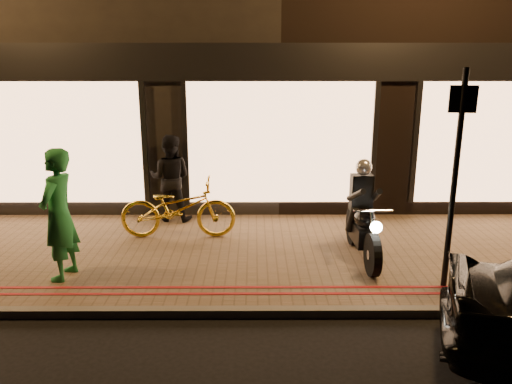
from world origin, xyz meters
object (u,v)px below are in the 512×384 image
Objects in this scene: motorcycle at (363,221)px; person_green at (59,215)px; sign_post at (456,170)px; bicycle_gold at (178,208)px.

person_green reaches higher than motorcycle.
motorcycle is 4.57m from person_green.
motorcycle is at bearing 107.54° from person_green.
sign_post is 5.51m from person_green.
sign_post reaches higher than motorcycle.
bicycle_gold is (-3.07, 0.97, -0.08)m from motorcycle.
motorcycle is 0.96× the size of bicycle_gold.
sign_post is at bearing -117.82° from bicycle_gold.
motorcycle is 1.02× the size of person_green.
bicycle_gold is 1.06× the size of person_green.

